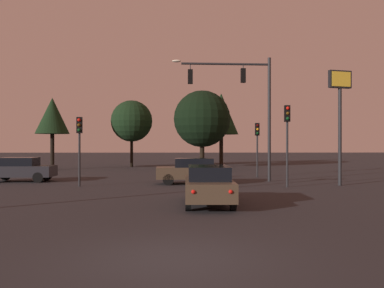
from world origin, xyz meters
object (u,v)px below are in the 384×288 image
object	(u,v)px
traffic_light_corner_left	(79,137)
car_crossing_left	(192,171)
store_sign_illuminated	(340,101)
tree_center_horizon	(202,119)
car_crossing_right	(21,169)
tree_behind_sign	(132,121)
traffic_light_corner_right	(287,129)
traffic_light_median	(257,139)
car_nearside_lane	(208,184)
tree_right_cluster	(52,116)
tree_left_far	(221,114)
traffic_signal_mast_arm	(244,96)

from	to	relation	value
traffic_light_corner_left	car_crossing_left	bearing A→B (deg)	12.46
store_sign_illuminated	tree_center_horizon	xyz separation A→B (m)	(-7.08, 18.68, 0.05)
traffic_light_corner_left	car_crossing_left	world-z (taller)	traffic_light_corner_left
car_crossing_right	tree_behind_sign	bearing A→B (deg)	73.85
traffic_light_corner_right	traffic_light_median	world-z (taller)	traffic_light_corner_right
traffic_light_corner_left	car_nearside_lane	distance (m)	10.19
car_crossing_right	traffic_light_median	bearing A→B (deg)	12.59
car_crossing_left	traffic_light_corner_right	bearing A→B (deg)	-21.57
traffic_light_corner_left	car_crossing_left	xyz separation A→B (m)	(6.31, 1.40, -1.97)
car_crossing_right	tree_center_horizon	xyz separation A→B (m)	(12.10, 15.81, 4.09)
store_sign_illuminated	tree_behind_sign	xyz separation A→B (m)	(-14.27, 19.82, -0.12)
traffic_light_corner_right	car_crossing_left	distance (m)	6.06
traffic_light_corner_left	car_nearside_lane	size ratio (longest dim) A/B	0.83
tree_center_horizon	traffic_light_corner_left	bearing A→B (deg)	-111.99
car_crossing_left	tree_behind_sign	distance (m)	19.99
tree_center_horizon	store_sign_illuminated	bearing A→B (deg)	-69.25
tree_behind_sign	car_nearside_lane	bearing A→B (deg)	-77.04
traffic_light_median	store_sign_illuminated	world-z (taller)	store_sign_illuminated
store_sign_illuminated	tree_right_cluster	distance (m)	26.09
tree_left_far	store_sign_illuminated	bearing A→B (deg)	-79.89
traffic_signal_mast_arm	tree_center_horizon	distance (m)	16.14
tree_left_far	traffic_light_corner_left	bearing A→B (deg)	-111.50
tree_behind_sign	tree_left_far	distance (m)	11.34
traffic_light_corner_left	store_sign_illuminated	world-z (taller)	store_sign_illuminated
tree_behind_sign	tree_center_horizon	distance (m)	7.29
tree_behind_sign	tree_left_far	bearing A→B (deg)	30.58
store_sign_illuminated	tree_behind_sign	bearing A→B (deg)	125.76
tree_behind_sign	traffic_signal_mast_arm	bearing A→B (deg)	-61.97
tree_behind_sign	tree_right_cluster	world-z (taller)	tree_behind_sign
tree_right_cluster	car_crossing_left	bearing A→B (deg)	-48.62
traffic_light_corner_right	store_sign_illuminated	xyz separation A→B (m)	(3.25, 0.93, 1.66)
car_crossing_left	tree_right_cluster	xyz separation A→B (m)	(-12.61, 14.32, 4.14)
traffic_light_corner_right	store_sign_illuminated	bearing A→B (deg)	16.02
traffic_light_median	tree_behind_sign	world-z (taller)	tree_behind_sign
traffic_light_corner_left	traffic_light_corner_right	distance (m)	11.52
traffic_light_median	car_nearside_lane	bearing A→B (deg)	-107.15
traffic_signal_mast_arm	store_sign_illuminated	world-z (taller)	traffic_signal_mast_arm
traffic_light_median	tree_behind_sign	bearing A→B (deg)	128.27
traffic_light_corner_right	tree_center_horizon	world-z (taller)	tree_center_horizon
store_sign_illuminated	tree_left_far	size ratio (longest dim) A/B	0.79
car_nearside_lane	tree_right_cluster	bearing A→B (deg)	119.56
traffic_light_median	tree_right_cluster	size ratio (longest dim) A/B	0.58
car_crossing_left	tree_right_cluster	world-z (taller)	tree_right_cluster
tree_behind_sign	tree_center_horizon	xyz separation A→B (m)	(7.20, -1.14, 0.17)
traffic_light_corner_right	tree_left_far	distance (m)	26.66
traffic_light_corner_left	car_nearside_lane	xyz separation A→B (m)	(6.78, -7.35, -1.96)
traffic_light_median	tree_left_far	size ratio (longest dim) A/B	0.47
car_crossing_left	tree_behind_sign	xyz separation A→B (m)	(-5.85, 18.71, 3.92)
car_nearside_lane	car_crossing_right	bearing A→B (deg)	136.90
store_sign_illuminated	tree_behind_sign	world-z (taller)	tree_behind_sign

